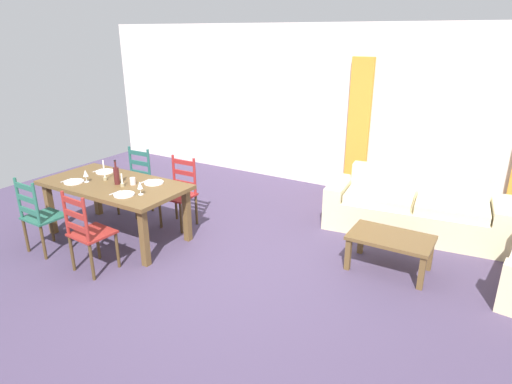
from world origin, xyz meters
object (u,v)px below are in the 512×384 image
(coffee_table, at_px, (391,241))
(wine_glass_near_left, at_px, (86,174))
(dining_table, at_px, (115,189))
(coffee_cup_primary, at_px, (133,181))
(dining_chair_near_right, at_px, (88,232))
(couch, at_px, (414,211))
(wine_bottle, at_px, (117,175))
(dining_chair_far_right, at_px, (180,193))
(wine_glass_near_right, at_px, (140,186))
(dining_chair_near_left, at_px, (40,216))
(dining_chair_far_left, at_px, (136,181))

(coffee_table, bearing_deg, wine_glass_near_left, -162.82)
(dining_table, bearing_deg, coffee_cup_primary, 17.03)
(dining_chair_near_right, bearing_deg, couch, 45.92)
(wine_bottle, bearing_deg, dining_chair_far_right, 62.54)
(dining_chair_near_right, relative_size, couch, 0.41)
(wine_glass_near_right, bearing_deg, wine_bottle, 166.63)
(coffee_cup_primary, bearing_deg, dining_chair_near_left, -130.12)
(dining_chair_far_right, height_order, coffee_table, dining_chair_far_right)
(dining_table, relative_size, dining_chair_near_left, 1.98)
(wine_bottle, distance_m, wine_glass_near_left, 0.43)
(dining_chair_far_right, distance_m, coffee_table, 2.84)
(dining_chair_far_right, xyz_separation_m, couch, (2.83, 1.46, -0.19))
(dining_chair_near_left, bearing_deg, wine_glass_near_right, 30.92)
(dining_chair_near_left, height_order, dining_chair_near_right, same)
(wine_glass_near_left, xyz_separation_m, coffee_cup_primary, (0.58, 0.23, -0.07))
(dining_table, height_order, coffee_table, dining_table)
(coffee_cup_primary, distance_m, couch, 3.72)
(wine_glass_near_left, relative_size, wine_glass_near_right, 1.00)
(dining_chair_near_left, distance_m, dining_chair_far_left, 1.52)
(dining_chair_near_right, bearing_deg, dining_table, 117.89)
(wine_bottle, relative_size, coffee_cup_primary, 3.51)
(dining_chair_near_left, distance_m, coffee_cup_primary, 1.16)
(dining_chair_near_right, bearing_deg, dining_chair_near_left, 179.06)
(dining_chair_far_left, bearing_deg, wine_glass_near_left, -84.27)
(dining_chair_far_right, bearing_deg, wine_bottle, -117.46)
(dining_chair_far_right, bearing_deg, dining_chair_near_left, -121.55)
(dining_chair_near_right, relative_size, wine_glass_near_left, 5.96)
(wine_bottle, bearing_deg, dining_table, 172.47)
(dining_chair_far_left, relative_size, coffee_cup_primary, 10.67)
(dining_chair_far_left, relative_size, coffee_table, 1.07)
(couch, bearing_deg, dining_chair_far_right, -152.71)
(dining_chair_near_left, xyz_separation_m, wine_glass_near_right, (1.06, 0.64, 0.38))
(dining_chair_far_left, height_order, dining_chair_far_right, same)
(dining_chair_near_left, bearing_deg, dining_chair_far_right, 58.45)
(dining_table, bearing_deg, coffee_table, 16.32)
(wine_glass_near_right, distance_m, couch, 3.59)
(couch, height_order, coffee_table, couch)
(dining_table, height_order, couch, couch)
(dining_chair_near_left, distance_m, wine_bottle, 1.01)
(wine_bottle, height_order, coffee_table, wine_bottle)
(wine_glass_near_left, height_order, wine_glass_near_right, same)
(dining_chair_far_right, bearing_deg, dining_chair_near_right, -91.50)
(dining_chair_near_left, distance_m, dining_chair_far_right, 1.75)
(coffee_cup_primary, bearing_deg, wine_bottle, -153.71)
(dining_chair_far_left, distance_m, wine_bottle, 0.99)
(dining_chair_far_left, distance_m, couch, 3.97)
(dining_chair_near_right, relative_size, coffee_cup_primary, 10.67)
(dining_table, bearing_deg, dining_chair_near_left, -120.75)
(dining_chair_far_right, bearing_deg, coffee_table, 4.94)
(wine_glass_near_right, bearing_deg, dining_table, 167.36)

